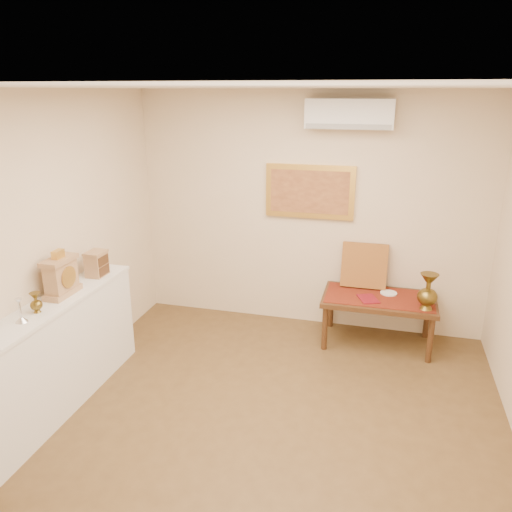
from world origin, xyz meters
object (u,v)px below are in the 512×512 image
(display_ledge, at_px, (58,354))
(wooden_chest, at_px, (97,263))
(brass_urn_tall, at_px, (428,288))
(mantel_clock, at_px, (61,276))
(low_table, at_px, (379,303))

(display_ledge, height_order, wooden_chest, wooden_chest)
(brass_urn_tall, distance_m, display_ledge, 3.58)
(brass_urn_tall, bearing_deg, wooden_chest, -162.40)
(brass_urn_tall, height_order, wooden_chest, wooden_chest)
(display_ledge, bearing_deg, mantel_clock, 89.97)
(brass_urn_tall, xyz_separation_m, wooden_chest, (-3.12, -0.99, 0.31))
(mantel_clock, xyz_separation_m, wooden_chest, (0.03, 0.50, -0.05))
(brass_urn_tall, relative_size, mantel_clock, 1.13)
(brass_urn_tall, relative_size, wooden_chest, 1.90)
(display_ledge, height_order, mantel_clock, mantel_clock)
(display_ledge, distance_m, low_table, 3.27)
(brass_urn_tall, bearing_deg, low_table, 156.49)
(mantel_clock, relative_size, wooden_chest, 1.68)
(brass_urn_tall, bearing_deg, mantel_clock, -154.60)
(display_ledge, xyz_separation_m, low_table, (2.67, 1.88, -0.01))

